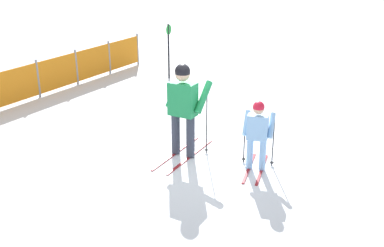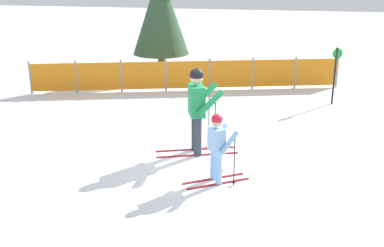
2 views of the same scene
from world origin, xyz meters
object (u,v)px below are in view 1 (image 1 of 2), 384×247
at_px(skier_child, 258,130).
at_px(safety_fence, 16,85).
at_px(trail_marker, 169,45).
at_px(skier_adult, 183,102).

height_order(skier_child, safety_fence, skier_child).
distance_m(safety_fence, trail_marker, 4.21).
bearing_deg(skier_child, trail_marker, 33.67).
bearing_deg(skier_child, skier_adult, 81.92).
relative_size(skier_adult, safety_fence, 0.20).
xyz_separation_m(skier_adult, safety_fence, (-1.18, 4.78, -0.56)).
distance_m(skier_child, safety_fence, 6.30).
bearing_deg(skier_adult, trail_marker, 34.77).
height_order(skier_adult, trail_marker, skier_adult).
height_order(skier_adult, skier_child, skier_adult).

